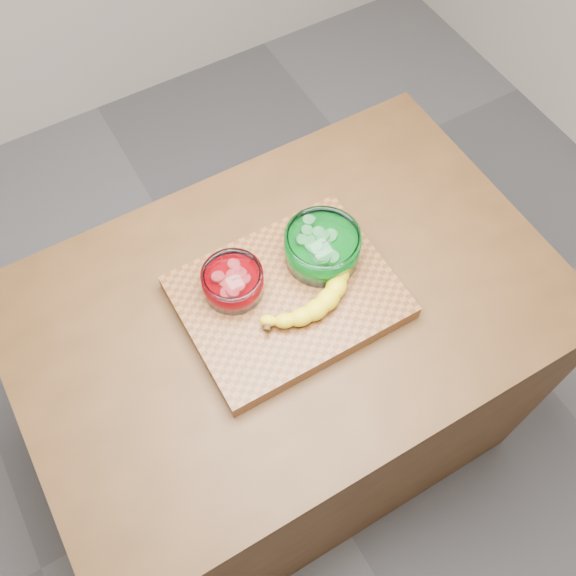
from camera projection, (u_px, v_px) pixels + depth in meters
ground at (288, 429)px, 2.18m from camera, size 3.50×3.50×0.00m
counter at (288, 379)px, 1.79m from camera, size 1.20×0.80×0.90m
cutting_board at (288, 297)px, 1.39m from camera, size 0.45×0.35×0.04m
bowl_red at (233, 282)px, 1.35m from camera, size 0.13×0.13×0.06m
bowl_green at (322, 247)px, 1.38m from camera, size 0.16×0.16×0.08m
banana at (307, 288)px, 1.35m from camera, size 0.28×0.18×0.04m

